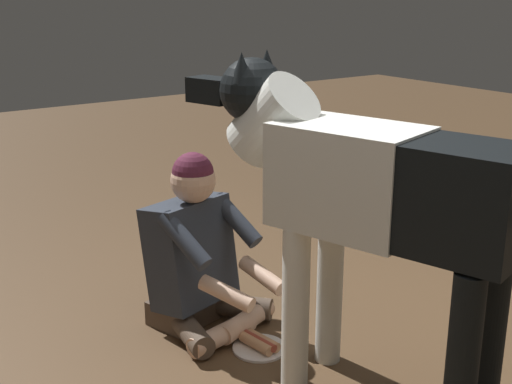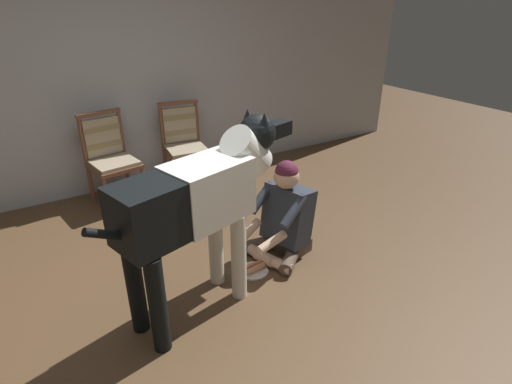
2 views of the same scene
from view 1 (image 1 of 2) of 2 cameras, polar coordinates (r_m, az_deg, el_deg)
person_sitting_on_floor at (r=3.22m, az=-4.95°, el=-5.51°), size 0.70×0.59×0.86m
large_dog at (r=2.55m, az=9.09°, el=0.16°), size 1.62×0.62×1.34m
hot_dog_on_plate at (r=3.14m, az=0.30°, el=-12.77°), size 0.25×0.25×0.06m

